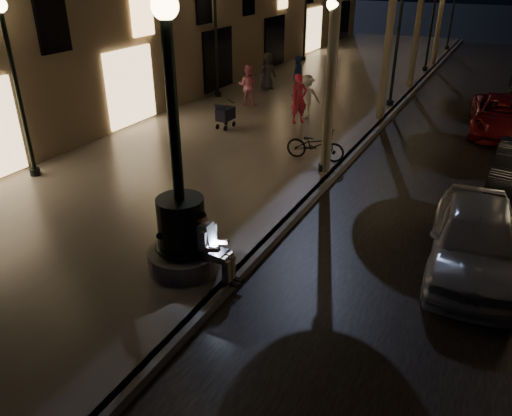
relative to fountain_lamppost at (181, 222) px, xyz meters
The scene contains 22 objects.
ground 13.09m from the fountain_lamppost, 85.60° to the left, with size 120.00×120.00×0.00m, color black.
cobble_lane 13.65m from the fountain_lamppost, 72.90° to the left, with size 6.00×45.00×0.02m, color black.
promenade 13.39m from the fountain_lamppost, 102.99° to the left, with size 8.00×45.00×0.20m, color slate.
curb_strip 13.09m from the fountain_lamppost, 85.60° to the left, with size 0.25×45.00×0.20m, color #59595B.
fountain_lamppost is the anchor object (origin of this frame).
seated_man_laptop 0.68m from the fountain_lamppost, ahead, with size 0.99×0.33×1.36m.
lamp_curb_a 6.37m from the fountain_lamppost, 83.35° to the left, with size 0.36×0.36×4.81m.
lamp_curb_b 14.16m from the fountain_lamppost, 87.14° to the left, with size 0.36×0.36×4.81m.
lamp_curb_c 22.10m from the fountain_lamppost, 88.18° to the left, with size 0.36×0.36×4.81m.
lamp_curb_d 30.08m from the fountain_lamppost, 88.66° to the left, with size 0.36×0.36×4.81m.
lamp_left_a 7.00m from the fountain_lamppost, 162.65° to the left, with size 0.36×0.36×4.81m.
lamp_left_b 13.75m from the fountain_lamppost, 118.07° to the left, with size 0.36×0.36×4.81m.
lamp_left_c 23.00m from the fountain_lamppost, 106.22° to the left, with size 0.36×0.36×4.81m.
stroller 9.06m from the fountain_lamppost, 114.93° to the left, with size 0.45×1.00×1.02m.
car_front 5.75m from the fountain_lamppost, 29.23° to the left, with size 1.67×4.14×1.41m, color #A8AAB0.
car_third 13.64m from the fountain_lamppost, 68.47° to the left, with size 2.13×4.63×1.29m, color maroon.
pedestrian_red 10.16m from the fountain_lamppost, 99.90° to the left, with size 0.65×0.43×1.78m, color #CF2945.
pedestrian_pink 12.21m from the fountain_lamppost, 111.91° to the left, with size 0.80×0.62×1.64m, color pink.
pedestrian_white 10.94m from the fountain_lamppost, 99.28° to the left, with size 1.04×0.60×1.61m, color silver.
pedestrian_blue 14.01m from the fountain_lamppost, 103.63° to the left, with size 1.02×0.43×1.74m, color #254887.
pedestrian_dark 15.12m from the fountain_lamppost, 109.57° to the left, with size 0.81×0.53×1.65m, color #333338.
bicycle 6.73m from the fountain_lamppost, 88.58° to the left, with size 0.62×1.77×0.93m, color black.
Camera 1 is at (4.01, -4.74, 5.66)m, focal length 35.00 mm.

